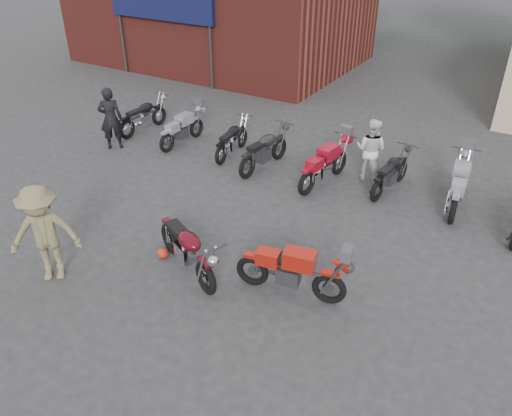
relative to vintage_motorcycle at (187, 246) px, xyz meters
The scene contains 15 objects.
ground 0.71m from the vintage_motorcycle, 25.56° to the right, with size 90.00×90.00×0.00m, color #2C2C2F.
brick_building 16.40m from the vintage_motorcycle, 122.07° to the left, with size 12.00×8.00×4.00m, color maroon.
vintage_motorcycle is the anchor object (origin of this frame).
sportbike 2.08m from the vintage_motorcycle, 12.98° to the left, with size 2.02×0.67×1.17m, color #B71A0F, non-canonical shape.
helmet 0.91m from the vintage_motorcycle, behind, with size 0.23×0.23×0.21m, color red.
person_dark 6.65m from the vintage_motorcycle, 147.18° to the left, with size 0.67×0.44×1.84m, color black.
person_light 5.83m from the vintage_motorcycle, 74.05° to the left, with size 0.81×0.63×1.66m, color silver.
person_tan 2.63m from the vintage_motorcycle, 145.54° to the right, with size 1.28×0.74×1.99m, color olive.
row_bike_0 7.62m from the vintage_motorcycle, 138.35° to the left, with size 1.94×0.64×1.12m, color black, non-canonical shape.
row_bike_1 6.31m from the vintage_motorcycle, 129.25° to the left, with size 1.88×0.62×1.09m, color #9B9BA9, non-canonical shape.
row_bike_2 5.50m from the vintage_motorcycle, 114.52° to the left, with size 1.82×0.60×1.05m, color black, non-canonical shape.
row_bike_3 4.87m from the vintage_motorcycle, 102.57° to the left, with size 2.03×0.67×1.18m, color black, non-canonical shape.
row_bike_4 4.81m from the vintage_motorcycle, 81.38° to the left, with size 2.07×0.68×1.20m, color #AF0E23, non-canonical shape.
row_bike_5 5.76m from the vintage_motorcycle, 66.55° to the left, with size 1.87×0.62×1.08m, color black, non-canonical shape.
row_bike_6 6.60m from the vintage_motorcycle, 53.87° to the left, with size 2.15×0.71×1.25m, color gray, non-canonical shape.
Camera 1 is at (4.84, -5.82, 6.15)m, focal length 35.00 mm.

